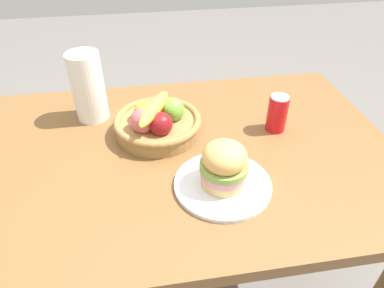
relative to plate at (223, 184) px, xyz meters
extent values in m
plane|color=slate|center=(-0.11, 0.18, -0.76)|extent=(8.00, 8.00, 0.00)
cube|color=brown|center=(-0.11, 0.18, -0.03)|extent=(1.40, 0.90, 0.04)
cylinder|color=brown|center=(-0.73, 0.55, -0.40)|extent=(0.07, 0.07, 0.71)
cylinder|color=brown|center=(0.51, 0.55, -0.40)|extent=(0.07, 0.07, 0.71)
cylinder|color=white|center=(0.00, 0.00, 0.00)|extent=(0.27, 0.27, 0.01)
cylinder|color=#E5BC75|center=(0.00, 0.00, 0.02)|extent=(0.12, 0.12, 0.03)
cylinder|color=pink|center=(0.00, 0.00, 0.05)|extent=(0.13, 0.13, 0.02)
cylinder|color=#84A84C|center=(0.00, 0.00, 0.07)|extent=(0.13, 0.13, 0.02)
ellipsoid|color=#EAAD5D|center=(0.00, 0.00, 0.10)|extent=(0.12, 0.12, 0.08)
cylinder|color=red|center=(0.24, 0.24, 0.05)|extent=(0.07, 0.07, 0.12)
cylinder|color=silver|center=(0.24, 0.24, 0.12)|extent=(0.06, 0.06, 0.00)
cylinder|color=#9E7542|center=(-0.16, 0.28, 0.02)|extent=(0.28, 0.28, 0.05)
torus|color=#9E7542|center=(-0.16, 0.28, 0.04)|extent=(0.29, 0.29, 0.02)
sphere|color=#6BAD38|center=(-0.10, 0.29, 0.07)|extent=(0.08, 0.08, 0.08)
sphere|color=red|center=(-0.14, 0.31, 0.07)|extent=(0.07, 0.07, 0.07)
sphere|color=gold|center=(-0.19, 0.30, 0.07)|extent=(0.08, 0.08, 0.08)
sphere|color=#D16066|center=(-0.20, 0.24, 0.07)|extent=(0.08, 0.08, 0.08)
sphere|color=maroon|center=(-0.15, 0.22, 0.07)|extent=(0.08, 0.08, 0.08)
ellipsoid|color=yellow|center=(-0.16, 0.26, 0.10)|extent=(0.14, 0.22, 0.05)
cylinder|color=white|center=(-0.38, 0.42, 0.11)|extent=(0.11, 0.11, 0.24)
camera|label=1|loc=(-0.19, -0.67, 0.67)|focal=32.10mm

